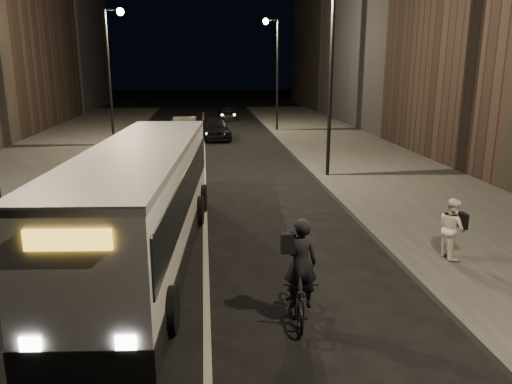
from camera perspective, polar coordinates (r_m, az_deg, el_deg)
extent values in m
plane|color=black|center=(11.05, -5.67, -13.07)|extent=(180.00, 180.00, 0.00)
cube|color=#3A3937|center=(25.75, 13.35, 2.86)|extent=(7.00, 70.00, 0.16)
cube|color=#3A3937|center=(25.78, -25.20, 1.87)|extent=(7.00, 70.00, 0.16)
cylinder|color=black|center=(22.52, 8.52, 11.95)|extent=(0.16, 0.16, 8.00)
cylinder|color=black|center=(38.22, 2.47, 13.07)|extent=(0.16, 0.16, 8.00)
cube|color=black|center=(38.26, 1.83, 19.08)|extent=(0.90, 0.08, 0.08)
sphere|color=#FFD18C|center=(38.20, 1.12, 18.94)|extent=(0.44, 0.44, 0.44)
cylinder|color=black|center=(32.31, -16.40, 12.26)|extent=(0.16, 0.16, 8.00)
cube|color=black|center=(32.37, -16.10, 19.39)|extent=(0.90, 0.08, 0.08)
sphere|color=#FFD18C|center=(32.29, -15.26, 19.28)|extent=(0.44, 0.44, 0.44)
cube|color=silver|center=(13.53, -12.73, -1.28)|extent=(3.20, 11.43, 3.01)
cube|color=black|center=(13.42, -12.83, 0.45)|extent=(3.24, 11.06, 1.08)
cube|color=silver|center=(13.21, -13.08, 4.81)|extent=(3.22, 11.43, 0.17)
cube|color=gold|center=(8.02, -20.68, -5.10)|extent=(1.32, 0.21, 0.33)
cylinder|color=black|center=(10.66, -22.84, -12.46)|extent=(0.40, 0.96, 0.94)
cylinder|color=black|center=(10.07, -9.94, -13.11)|extent=(0.40, 0.96, 0.94)
cylinder|color=black|center=(17.41, -14.15, -1.38)|extent=(0.40, 0.96, 0.94)
cylinder|color=black|center=(17.05, -6.42, -1.35)|extent=(0.40, 0.96, 0.94)
imported|color=black|center=(10.42, 4.77, -11.72)|extent=(0.81, 1.97, 1.01)
imported|color=black|center=(9.91, 5.08, -8.11)|extent=(0.70, 0.49, 1.85)
imported|color=white|center=(13.90, 21.46, -3.87)|extent=(0.67, 0.83, 1.60)
imported|color=black|center=(34.83, -4.71, 7.31)|extent=(2.27, 4.69, 1.54)
imported|color=#373739|center=(36.00, -8.10, 7.41)|extent=(1.60, 4.54, 1.49)
imported|color=black|center=(47.07, -3.31, 8.97)|extent=(1.81, 4.13, 1.18)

